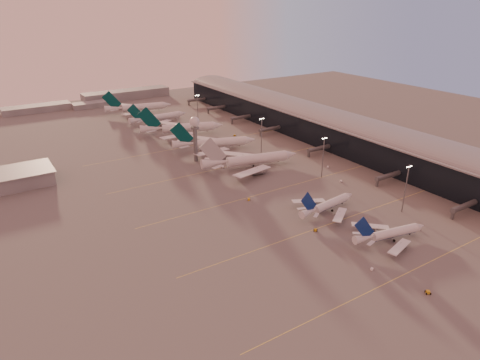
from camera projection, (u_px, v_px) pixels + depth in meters
ground at (314, 245)px, 183.89m from camera, size 700.00×700.00×0.00m
taxiway_markings at (287, 186)px, 242.21m from camera, size 180.00×185.25×0.02m
terminal at (325, 126)px, 318.70m from camera, size 57.00×362.00×23.04m
radar_tower at (195, 130)px, 271.29m from camera, size 6.40×6.40×31.10m
mast_a at (406, 186)px, 207.30m from camera, size 3.60×0.56×25.00m
mast_b at (323, 155)px, 248.48m from camera, size 3.60×0.56×25.00m
mast_c at (262, 134)px, 288.67m from camera, size 3.60×0.56×25.00m
mast_d at (198, 108)px, 357.49m from camera, size 3.60×0.56×25.00m
distant_horizon at (102, 99)px, 435.91m from camera, size 165.00×37.50×9.00m
narrowbody_near at (390, 235)px, 185.98m from camera, size 37.73×29.84×14.87m
narrowbody_mid at (328, 206)px, 211.64m from camera, size 39.16×31.09×15.33m
widebody_white at (251, 162)px, 266.78m from camera, size 63.07×50.01×22.50m
greentail_a at (215, 145)px, 298.60m from camera, size 57.70×45.86×21.72m
greentail_b at (183, 130)px, 331.64m from camera, size 62.90×49.98×23.69m
greentail_c at (159, 119)px, 364.78m from camera, size 53.13×42.83×19.29m
greentail_d at (139, 109)px, 395.57m from camera, size 61.35×49.11×22.48m
gsv_truck_a at (372, 267)px, 166.56m from camera, size 5.64×3.41×2.15m
gsv_tug_near at (428, 292)px, 153.26m from camera, size 4.27×4.68×1.15m
gsv_catering_a at (420, 226)px, 194.84m from camera, size 5.23×2.88×4.10m
gsv_tug_mid at (315, 230)px, 194.56m from camera, size 4.30×4.17×1.07m
gsv_truck_b at (342, 180)px, 246.93m from camera, size 5.98×2.94×2.31m
gsv_truck_c at (249, 198)px, 224.51m from camera, size 5.57×5.89×2.41m
gsv_catering_b at (328, 165)px, 267.12m from camera, size 5.93×4.19×4.45m
gsv_tug_far at (223, 167)px, 267.20m from camera, size 3.69×3.98×0.98m
gsv_tug_hangar at (235, 135)px, 329.70m from camera, size 4.45×3.89×1.09m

